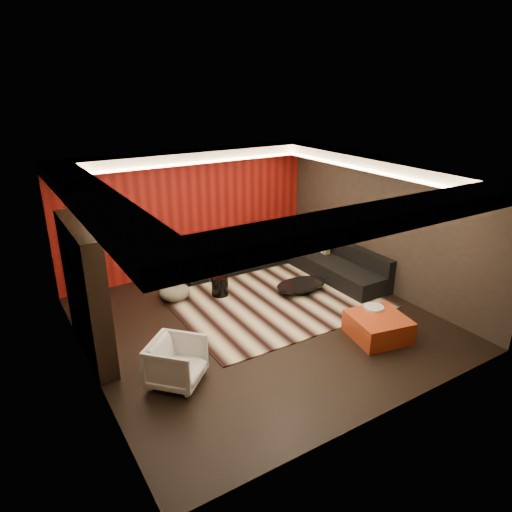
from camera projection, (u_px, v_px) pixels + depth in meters
floor at (259, 322)px, 8.47m from camera, size 6.00×6.00×0.02m
ceiling at (260, 171)px, 7.46m from camera, size 6.00×6.00×0.02m
wall_back at (189, 212)px, 10.35m from camera, size 6.00×0.02×2.80m
wall_left at (81, 290)px, 6.49m from camera, size 0.02×6.00×2.80m
wall_right at (382, 224)px, 9.44m from camera, size 0.02×6.00×2.80m
red_feature_wall at (190, 212)px, 10.32m from camera, size 5.98×0.05×2.78m
soffit_back at (192, 156)px, 9.64m from camera, size 6.00×0.60×0.22m
soffit_front at (382, 217)px, 5.36m from camera, size 6.00×0.60×0.22m
soffit_left at (91, 199)px, 6.18m from camera, size 0.60×4.80×0.22m
soffit_right at (378, 163)px, 8.82m from camera, size 0.60×4.80×0.22m
cove_back at (199, 163)px, 9.40m from camera, size 4.80×0.08×0.04m
cove_front at (361, 217)px, 5.66m from camera, size 4.80×0.08×0.04m
cove_left at (117, 202)px, 6.38m from camera, size 0.08×4.80×0.04m
cove_right at (364, 169)px, 8.69m from camera, size 0.08×4.80×0.04m
tv_surround at (86, 291)px, 7.15m from camera, size 0.30×2.00×2.20m
tv_screen at (93, 268)px, 7.10m from camera, size 0.04×1.30×0.80m
tv_shelf at (99, 311)px, 7.38m from camera, size 0.04×1.60×0.04m
rug at (277, 300)px, 9.26m from camera, size 4.04×3.05×0.02m
coffee_table at (301, 287)px, 9.59m from camera, size 1.17×1.17×0.19m
drum_stool at (220, 286)px, 9.41m from camera, size 0.40×0.40×0.41m
striped_pouf at (175, 292)px, 9.22m from camera, size 0.74×0.74×0.34m
white_side_table at (373, 317)px, 8.16m from camera, size 0.45×0.45×0.45m
orange_ottoman at (378, 327)px, 7.89m from camera, size 1.07×1.07×0.40m
armchair at (176, 362)px, 6.66m from camera, size 1.05×1.05×0.68m
sectional_sofa at (280, 259)px, 10.71m from camera, size 3.65×3.50×0.75m
throw_pillows at (251, 244)px, 10.63m from camera, size 3.08×1.70×0.50m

